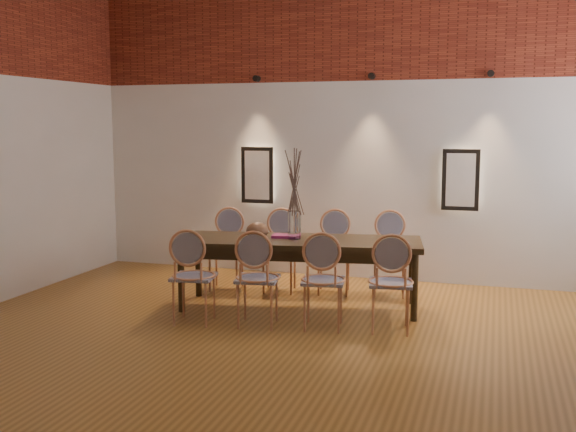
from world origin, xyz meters
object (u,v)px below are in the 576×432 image
(chair_near_b, at_px, (258,278))
(vase, at_px, (294,225))
(book, at_px, (284,236))
(chair_near_a, at_px, (194,276))
(bowl, at_px, (257,231))
(chair_near_d, at_px, (391,283))
(chair_far_a, at_px, (226,251))
(dining_table, at_px, (299,273))
(chair_far_d, at_px, (390,255))
(chair_far_b, at_px, (279,252))
(chair_far_c, at_px, (334,253))
(chair_near_c, at_px, (323,280))

(chair_near_b, xyz_separation_m, vase, (0.15, 0.73, 0.43))
(book, bearing_deg, chair_near_b, -91.85)
(chair_near_a, relative_size, book, 3.62)
(bowl, bearing_deg, vase, 16.51)
(chair_near_b, xyz_separation_m, bowl, (-0.22, 0.62, 0.37))
(chair_near_d, bearing_deg, chair_far_a, 144.29)
(chair_near_d, bearing_deg, dining_table, 144.29)
(chair_near_a, xyz_separation_m, chair_far_d, (1.68, 1.68, 0.00))
(chair_near_b, xyz_separation_m, chair_far_d, (1.05, 1.58, 0.00))
(chair_near_d, xyz_separation_m, bowl, (-1.49, 0.41, 0.37))
(chair_near_d, height_order, bowl, chair_near_d)
(chair_near_d, distance_m, chair_far_d, 1.39)
(chair_near_b, relative_size, book, 3.62)
(vase, bearing_deg, book, 155.88)
(vase, bearing_deg, chair_far_b, 120.45)
(chair_near_a, bearing_deg, dining_table, 35.71)
(chair_near_b, bearing_deg, vase, 68.77)
(dining_table, xyz_separation_m, bowl, (-0.43, -0.12, 0.46))
(chair_far_a, relative_size, chair_far_c, 1.00)
(chair_near_a, relative_size, chair_far_b, 1.00)
(book, bearing_deg, chair_near_d, -24.97)
(dining_table, height_order, chair_far_a, chair_far_a)
(chair_far_a, relative_size, chair_far_d, 1.00)
(chair_near_c, bearing_deg, chair_near_b, -180.00)
(chair_near_b, relative_size, chair_far_d, 1.00)
(chair_far_b, relative_size, chair_far_d, 1.00)
(chair_near_c, distance_m, chair_far_d, 1.53)
(chair_near_c, relative_size, vase, 3.13)
(chair_near_b, bearing_deg, chair_far_b, 90.00)
(dining_table, relative_size, chair_near_d, 2.74)
(chair_far_a, bearing_deg, chair_near_b, 114.88)
(chair_far_a, relative_size, book, 3.62)
(book, bearing_deg, vase, -24.12)
(vase, bearing_deg, chair_far_d, 43.51)
(chair_near_d, bearing_deg, chair_near_b, -180.00)
(chair_near_a, distance_m, chair_far_c, 1.89)
(chair_near_c, bearing_deg, chair_far_d, 65.12)
(chair_near_c, distance_m, chair_far_c, 1.39)
(chair_near_b, height_order, bowl, chair_near_b)
(chair_far_b, height_order, chair_far_c, same)
(bowl, bearing_deg, chair_far_c, 53.42)
(chair_far_d, relative_size, vase, 3.13)
(chair_near_a, xyz_separation_m, chair_near_b, (0.63, 0.10, 0.00))
(vase, bearing_deg, chair_far_a, 151.99)
(chair_near_d, relative_size, vase, 3.13)
(chair_near_c, height_order, bowl, chair_near_c)
(chair_near_b, distance_m, vase, 0.86)
(chair_near_a, relative_size, chair_near_b, 1.00)
(chair_far_c, bearing_deg, chair_near_d, 114.88)
(chair_near_a, height_order, vase, vase)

